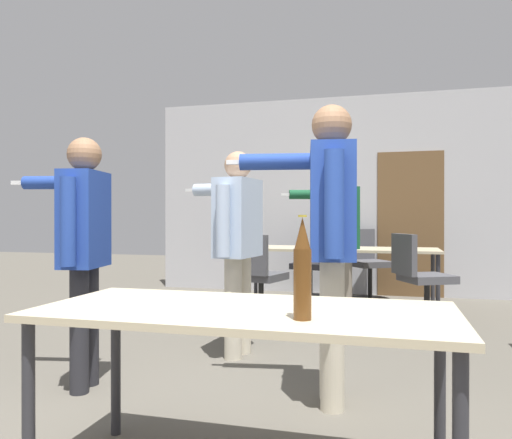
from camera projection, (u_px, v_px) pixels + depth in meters
The scene contains 12 objects.
back_wall at pixel (334, 196), 7.37m from camera, with size 5.34×0.12×2.89m.
conference_table_near at pixel (245, 325), 2.05m from camera, with size 1.69×0.76×0.75m.
conference_table_far at pixel (338, 253), 6.09m from camera, with size 2.37×0.78×0.75m.
person_right_polo at pixel (82, 236), 3.25m from camera, with size 0.81×0.56×1.64m.
person_left_plaid at pixel (329, 223), 2.98m from camera, with size 0.88×0.66×1.79m.
person_center_tall at pixel (343, 229), 5.18m from camera, with size 0.86×0.60×1.65m.
person_near_casual at pixel (236, 234), 4.03m from camera, with size 0.75×0.73×1.65m.
office_chair_far_left at pixel (367, 266), 6.78m from camera, with size 0.66×0.68×0.96m.
office_chair_near_pushed at pixel (316, 268), 6.89m from camera, with size 0.59×0.54×0.91m.
office_chair_mid_tucked at pixel (257, 280), 5.34m from camera, with size 0.57×0.62×0.94m.
office_chair_far_right at pixel (420, 282), 5.14m from camera, with size 0.66×0.63×0.95m.
beer_bottle at pixel (302, 270), 1.81m from camera, with size 0.07×0.07×0.38m.
Camera 1 is at (0.81, -1.50, 1.12)m, focal length 35.00 mm.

